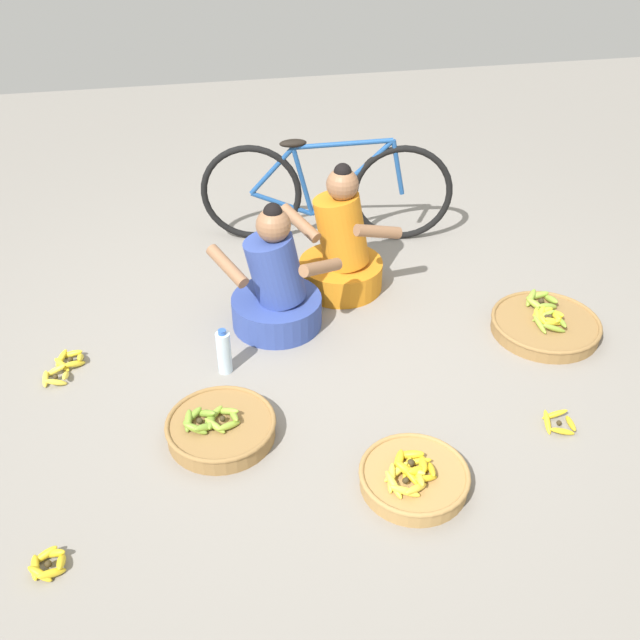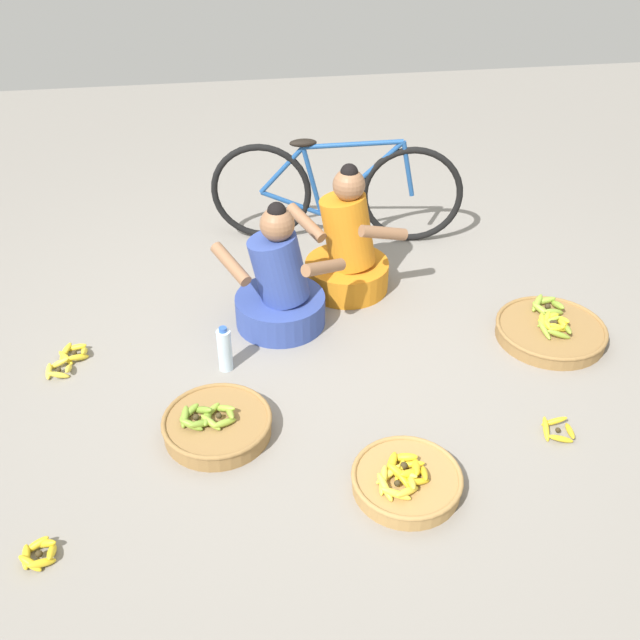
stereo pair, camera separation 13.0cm
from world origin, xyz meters
TOP-DOWN VIEW (x-y plane):
  - ground_plane at (0.00, 0.00)m, footprint 10.00×10.00m
  - vendor_woman_front at (-0.16, 0.30)m, footprint 0.74×0.54m
  - vendor_woman_behind at (0.29, 0.62)m, footprint 0.69×0.54m
  - bicycle_leaning at (0.33, 1.26)m, footprint 1.68×0.38m
  - banana_basket_mid_left at (1.34, -0.07)m, footprint 0.62×0.62m
  - banana_basket_front_center at (0.26, -1.05)m, footprint 0.49×0.49m
  - banana_basket_near_vendor at (-0.56, -0.57)m, footprint 0.53×0.53m
  - loose_bananas_front_right at (1.06, -0.82)m, footprint 0.16×0.16m
  - loose_bananas_front_left at (-1.29, -1.19)m, footprint 0.16×0.17m
  - loose_bananas_mid_right at (-1.34, 0.09)m, footprint 0.22×0.30m
  - water_bottle at (-0.49, -0.08)m, footprint 0.08×0.08m

SIDE VIEW (x-z plane):
  - ground_plane at x=0.00m, z-range 0.00..0.00m
  - loose_bananas_front_right at x=1.06m, z-range -0.01..0.06m
  - loose_bananas_front_left at x=-1.29m, z-range -0.01..0.06m
  - loose_bananas_mid_right at x=-1.34m, z-range -0.01..0.07m
  - banana_basket_mid_left at x=1.34m, z-range -0.02..0.13m
  - banana_basket_front_center at x=0.26m, z-range -0.02..0.13m
  - banana_basket_near_vendor at x=-0.56m, z-range -0.02..0.14m
  - water_bottle at x=-0.49m, z-range -0.01..0.26m
  - vendor_woman_front at x=-0.16m, z-range -0.14..0.63m
  - vendor_woman_behind at x=0.29m, z-range -0.15..0.68m
  - bicycle_leaning at x=0.33m, z-range -0.01..0.73m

